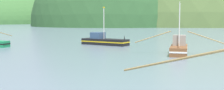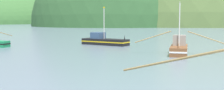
% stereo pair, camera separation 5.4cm
% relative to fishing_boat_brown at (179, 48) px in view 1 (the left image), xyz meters
% --- Properties ---
extents(hill_far_left, '(88.69, 70.95, 82.66)m').
position_rel_fishing_boat_brown_xyz_m(hill_far_left, '(13.05, 122.44, -0.72)').
color(hill_far_left, '#2D562D').
rests_on(hill_far_left, ground).
extents(hill_mid_right, '(81.76, 65.40, 41.88)m').
position_rel_fishing_boat_brown_xyz_m(hill_mid_right, '(-59.42, 186.46, -0.72)').
color(hill_mid_right, '#386633').
rests_on(hill_mid_right, ground).
extents(hill_far_right, '(136.95, 109.56, 94.02)m').
position_rel_fishing_boat_brown_xyz_m(hill_far_right, '(55.99, 136.32, -0.72)').
color(hill_far_right, '#516B38').
rests_on(hill_far_right, ground).
extents(fishing_boat_brown, '(10.03, 6.53, 6.34)m').
position_rel_fishing_boat_brown_xyz_m(fishing_boat_brown, '(0.00, 0.00, 0.00)').
color(fishing_boat_brown, brown).
rests_on(fishing_boat_brown, ground).
extents(fishing_boat_black, '(7.49, 6.84, 6.09)m').
position_rel_fishing_boat_brown_xyz_m(fishing_boat_black, '(-7.46, 13.70, -0.07)').
color(fishing_boat_black, black).
rests_on(fishing_boat_black, ground).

